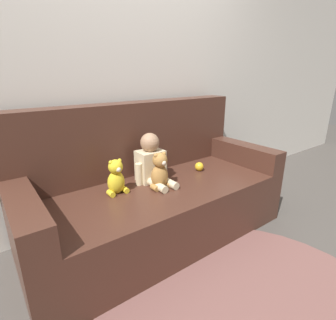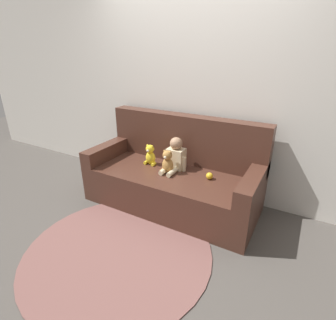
% 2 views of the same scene
% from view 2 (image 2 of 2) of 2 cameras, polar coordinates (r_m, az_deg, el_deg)
% --- Properties ---
extents(ground_plane, '(12.00, 12.00, 0.00)m').
position_cam_2_polar(ground_plane, '(3.18, 0.76, -9.48)').
color(ground_plane, '#4C4742').
extents(wall_back, '(8.00, 0.05, 2.60)m').
position_cam_2_polar(wall_back, '(3.17, 5.57, 15.55)').
color(wall_back, silver).
rests_on(wall_back, ground_plane).
extents(couch, '(1.95, 0.86, 1.01)m').
position_cam_2_polar(couch, '(3.06, 1.43, -3.58)').
color(couch, '#47281E').
rests_on(couch, ground_plane).
extents(person_baby, '(0.28, 0.34, 0.37)m').
position_cam_2_polar(person_baby, '(2.97, 1.55, 0.82)').
color(person_baby, beige).
rests_on(person_baby, couch).
extents(teddy_bear_brown, '(0.16, 0.12, 0.27)m').
position_cam_2_polar(teddy_bear_brown, '(2.88, -0.11, -0.53)').
color(teddy_bear_brown, '#AD7A3D').
rests_on(teddy_bear_brown, couch).
extents(plush_toy_side, '(0.14, 0.11, 0.25)m').
position_cam_2_polar(plush_toy_side, '(3.10, -3.88, 1.04)').
color(plush_toy_side, yellow).
rests_on(plush_toy_side, couch).
extents(toy_ball, '(0.07, 0.07, 0.07)m').
position_cam_2_polar(toy_ball, '(2.81, 9.02, -3.45)').
color(toy_ball, gold).
rests_on(toy_ball, couch).
extents(floor_rug, '(1.70, 1.70, 0.01)m').
position_cam_2_polar(floor_rug, '(2.58, -10.66, -18.84)').
color(floor_rug, brown).
rests_on(floor_rug, ground_plane).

